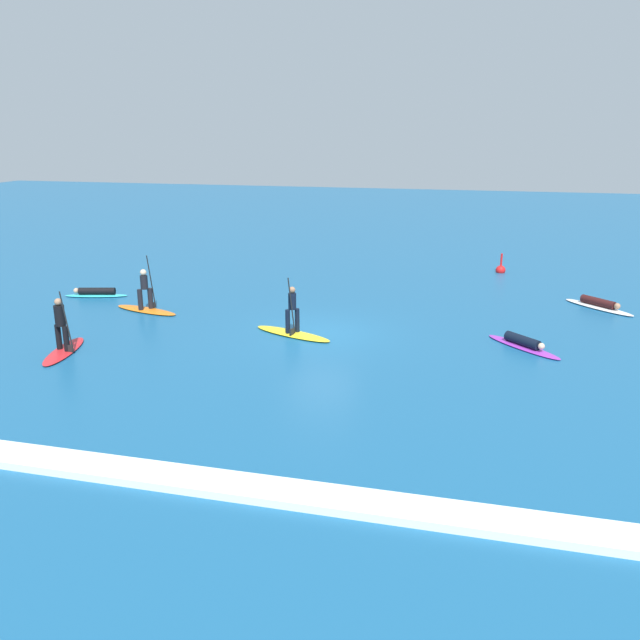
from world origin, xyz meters
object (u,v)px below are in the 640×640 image
surfer_on_orange_board (146,302)px  surfer_on_white_board (599,305)px  surfer_on_teal_board (96,293)px  marker_buoy (501,270)px  surfer_on_purple_board (523,344)px  surfer_on_red_board (63,339)px  surfer_on_yellow_board (293,326)px

surfer_on_orange_board → surfer_on_white_board: bearing=30.3°
surfer_on_teal_board → marker_buoy: bearing=-165.9°
surfer_on_purple_board → marker_buoy: size_ratio=2.34×
surfer_on_teal_board → surfer_on_red_board: size_ratio=0.94×
surfer_on_yellow_board → surfer_on_red_board: bearing=-131.0°
surfer_on_purple_board → surfer_on_yellow_board: (-8.03, -0.53, 0.19)m
surfer_on_teal_board → surfer_on_yellow_board: size_ratio=0.86×
surfer_on_orange_board → surfer_on_yellow_board: bearing=1.5°
surfer_on_orange_board → surfer_on_teal_board: surfer_on_orange_board is taller
surfer_on_red_board → marker_buoy: size_ratio=2.67×
surfer_on_orange_board → surfer_on_red_board: 5.28m
surfer_on_orange_board → surfer_on_white_board: 18.72m
surfer_on_white_board → marker_buoy: marker_buoy is taller
surfer_on_red_board → surfer_on_white_board: bearing=106.6°
surfer_on_white_board → surfer_on_teal_board: size_ratio=0.97×
surfer_on_orange_board → surfer_on_purple_board: surfer_on_orange_board is taller
surfer_on_purple_board → surfer_on_red_board: bearing=-120.2°
surfer_on_orange_board → surfer_on_teal_board: (-3.36, 1.63, -0.22)m
surfer_on_teal_board → surfer_on_red_board: (3.20, -6.91, 0.32)m
surfer_on_teal_board → marker_buoy: (17.58, 9.57, -0.00)m
surfer_on_white_board → surfer_on_purple_board: size_ratio=1.04×
surfer_on_orange_board → surfer_on_red_board: (-0.17, -5.28, 0.09)m
surfer_on_white_board → marker_buoy: size_ratio=2.44×
surfer_on_yellow_board → surfer_on_orange_board: bearing=-172.5°
surfer_on_red_board → marker_buoy: 21.88m
surfer_on_white_board → surfer_on_yellow_board: 13.10m
surfer_on_white_board → surfer_on_red_board: bearing=-106.7°
surfer_on_yellow_board → marker_buoy: (7.50, 12.82, -0.19)m
surfer_on_orange_board → surfer_on_yellow_board: size_ratio=0.96×
surfer_on_yellow_board → surfer_on_red_board: size_ratio=1.10×
surfer_on_white_board → marker_buoy: 7.36m
surfer_on_teal_board → surfer_on_red_board: 7.62m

